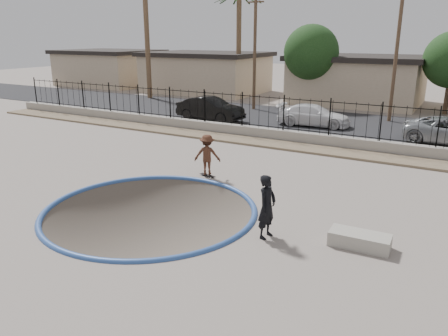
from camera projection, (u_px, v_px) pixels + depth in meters
ground at (293, 153)px, 25.43m from camera, size 120.00×120.00×2.20m
bowl_pit at (150, 211)px, 14.31m from camera, size 6.84×6.84×1.80m
coping_ring at (150, 211)px, 14.31m from camera, size 7.04×7.04×0.20m
rock_strip at (275, 144)px, 22.76m from camera, size 42.00×1.60×0.11m
retaining_wall at (283, 136)px, 23.61m from camera, size 42.00×0.45×0.60m
fence at (284, 114)px, 23.25m from camera, size 40.00×0.04×1.80m
street at (321, 121)px, 29.25m from camera, size 90.00×8.00×0.04m
house_west_far at (110, 67)px, 49.85m from camera, size 10.60×8.60×3.90m
house_west at (206, 72)px, 43.68m from camera, size 11.60×8.60×3.90m
house_center at (358, 79)px, 36.57m from camera, size 10.60×8.60×3.90m
palm_left at (145, 5)px, 37.49m from camera, size 2.30×2.30×11.30m
palm_mid at (239, 21)px, 37.86m from camera, size 2.30×2.30×9.30m
utility_pole_left at (255, 46)px, 32.39m from camera, size 1.70×0.24×9.00m
utility_pole_mid at (397, 44)px, 27.57m from camera, size 1.70×0.24×9.50m
street_tree_left at (311, 52)px, 34.44m from camera, size 4.32×4.32×6.36m
skater at (207, 157)px, 17.52m from camera, size 1.21×0.98×1.64m
skateboard at (207, 175)px, 17.75m from camera, size 0.75×0.32×0.06m
videographer at (267, 207)px, 12.18m from camera, size 0.52×0.72×1.84m
concrete_ledge at (360, 240)px, 11.81m from camera, size 1.63×0.76×0.40m
car_a at (213, 106)px, 30.85m from camera, size 3.89×1.79×1.29m
car_b at (210, 109)px, 29.12m from camera, size 4.71×1.82×1.53m
car_c at (314, 115)px, 27.33m from camera, size 4.68×2.29×1.31m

